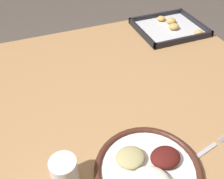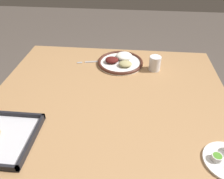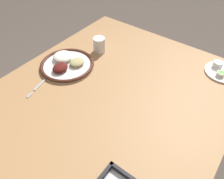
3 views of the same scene
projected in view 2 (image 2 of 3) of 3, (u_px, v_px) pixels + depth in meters
name	position (u px, v px, depth m)	size (l,w,h in m)	color
ground_plane	(111.00, 174.00, 1.63)	(8.00, 8.00, 0.00)	#564C44
dining_table	(110.00, 107.00, 1.23)	(1.26, 1.06, 0.76)	#AD7F51
dinner_plate	(121.00, 62.00, 1.42)	(0.30, 0.30, 0.05)	white
fork	(93.00, 62.00, 1.45)	(0.19, 0.05, 0.00)	#B2B2B7
drinking_cup	(155.00, 63.00, 1.34)	(0.07, 0.07, 0.09)	white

